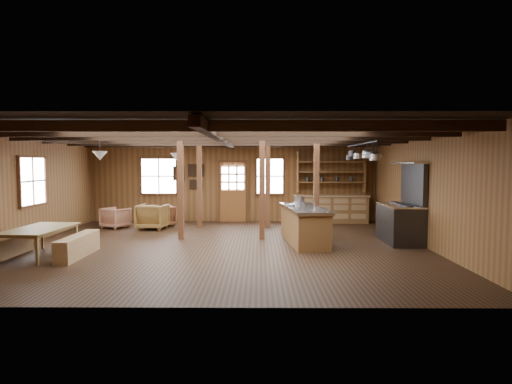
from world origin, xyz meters
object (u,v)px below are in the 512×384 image
(dining_table, at_px, (42,242))
(armchair_a, at_px, (162,216))
(commercial_range, at_px, (402,217))
(armchair_c, at_px, (116,218))
(armchair_b, at_px, (153,217))
(kitchen_island, at_px, (304,225))

(dining_table, xyz_separation_m, armchair_a, (1.65, 4.52, 0.01))
(commercial_range, relative_size, armchair_a, 2.85)
(armchair_c, bearing_deg, armchair_b, -163.55)
(armchair_c, bearing_deg, commercial_range, -169.45)
(armchair_a, xyz_separation_m, armchair_c, (-1.39, -0.41, -0.01))
(commercial_range, distance_m, armchair_a, 7.45)
(kitchen_island, xyz_separation_m, commercial_range, (2.56, 0.10, 0.19))
(armchair_b, bearing_deg, armchair_c, -3.67)
(commercial_range, bearing_deg, kitchen_island, -177.83)
(commercial_range, xyz_separation_m, armchair_b, (-7.05, 2.17, -0.27))
(kitchen_island, bearing_deg, armchair_a, 139.80)
(armchair_b, relative_size, armchair_c, 1.20)
(armchair_c, bearing_deg, armchair_a, -137.07)
(kitchen_island, distance_m, armchair_b, 5.03)
(armchair_a, relative_size, armchair_b, 0.85)
(dining_table, xyz_separation_m, armchair_b, (1.49, 3.90, 0.07))
(dining_table, height_order, armchair_b, armchair_b)
(dining_table, bearing_deg, armchair_c, -0.63)
(kitchen_island, distance_m, commercial_range, 2.57)
(kitchen_island, relative_size, armchair_a, 3.51)
(commercial_range, height_order, armchair_b, commercial_range)
(commercial_range, xyz_separation_m, armchair_a, (-6.90, 2.79, -0.33))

